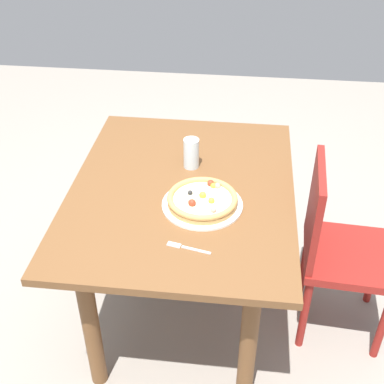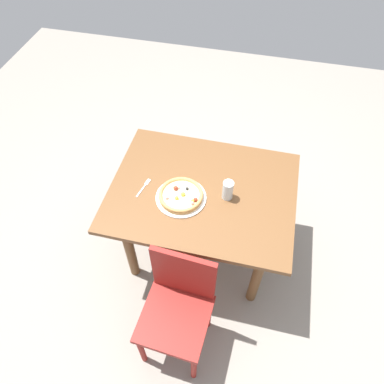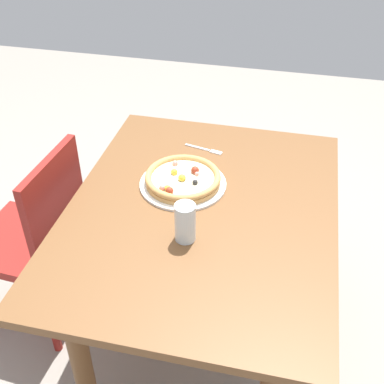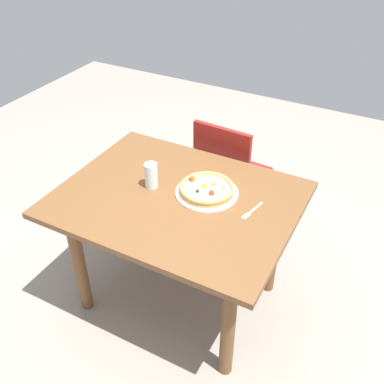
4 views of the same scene
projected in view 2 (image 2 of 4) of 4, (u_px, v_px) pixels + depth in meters
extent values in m
plane|color=gray|center=(201.00, 248.00, 2.93)|extent=(6.00, 6.00, 0.00)
cube|color=brown|center=(203.00, 191.00, 2.36)|extent=(1.20, 0.94, 0.03)
cylinder|color=brown|center=(129.00, 248.00, 2.53)|extent=(0.07, 0.07, 0.72)
cylinder|color=brown|center=(257.00, 275.00, 2.40)|extent=(0.07, 0.07, 0.72)
cylinder|color=brown|center=(156.00, 181.00, 2.91)|extent=(0.07, 0.07, 0.72)
cylinder|color=brown|center=(267.00, 201.00, 2.78)|extent=(0.07, 0.07, 0.72)
cylinder|color=maroon|center=(194.00, 367.00, 2.18)|extent=(0.04, 0.04, 0.42)
cylinder|color=maroon|center=(141.00, 350.00, 2.25)|extent=(0.04, 0.04, 0.42)
cylinder|color=maroon|center=(209.00, 314.00, 2.39)|extent=(0.04, 0.04, 0.42)
cylinder|color=maroon|center=(160.00, 299.00, 2.45)|extent=(0.04, 0.04, 0.42)
cube|color=maroon|center=(175.00, 319.00, 2.14)|extent=(0.43, 0.43, 0.04)
cube|color=maroon|center=(184.00, 274.00, 2.07)|extent=(0.38, 0.05, 0.42)
cylinder|color=white|center=(181.00, 198.00, 2.30)|extent=(0.32, 0.32, 0.01)
cylinder|color=tan|center=(181.00, 196.00, 2.29)|extent=(0.28, 0.28, 0.02)
cylinder|color=beige|center=(181.00, 195.00, 2.28)|extent=(0.24, 0.24, 0.01)
torus|color=tan|center=(181.00, 194.00, 2.28)|extent=(0.28, 0.28, 0.02)
sphere|color=gold|center=(193.00, 201.00, 2.24)|extent=(0.02, 0.02, 0.02)
sphere|color=#E58C7F|center=(167.00, 198.00, 2.26)|extent=(0.02, 0.02, 0.02)
sphere|color=gold|center=(177.00, 198.00, 2.26)|extent=(0.03, 0.03, 0.03)
sphere|color=maroon|center=(196.00, 200.00, 2.25)|extent=(0.03, 0.03, 0.03)
sphere|color=#E58C7F|center=(179.00, 188.00, 2.31)|extent=(0.02, 0.02, 0.02)
sphere|color=#E58C7F|center=(192.00, 203.00, 2.23)|extent=(0.03, 0.03, 0.03)
sphere|color=gold|center=(183.00, 194.00, 2.27)|extent=(0.03, 0.03, 0.03)
sphere|color=#262626|center=(187.00, 189.00, 2.30)|extent=(0.02, 0.02, 0.02)
sphere|color=maroon|center=(176.00, 188.00, 2.30)|extent=(0.03, 0.03, 0.03)
cube|color=silver|center=(141.00, 191.00, 2.34)|extent=(0.03, 0.11, 0.00)
cube|color=silver|center=(148.00, 182.00, 2.39)|extent=(0.03, 0.05, 0.00)
cylinder|color=silver|center=(228.00, 190.00, 2.26)|extent=(0.07, 0.07, 0.14)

